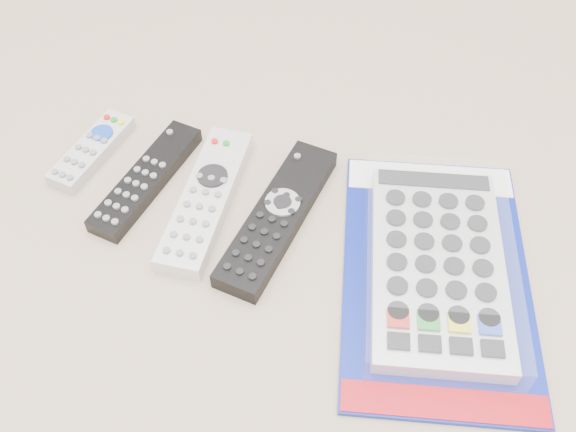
% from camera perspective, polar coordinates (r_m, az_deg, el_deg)
% --- Properties ---
extents(remote_small_grey, '(0.07, 0.15, 0.02)m').
position_cam_1_polar(remote_small_grey, '(0.91, -17.03, 5.60)').
color(remote_small_grey, '#B1B1B3').
rests_on(remote_small_grey, ground).
extents(remote_slim_black, '(0.08, 0.21, 0.02)m').
position_cam_1_polar(remote_slim_black, '(0.85, -12.49, 3.25)').
color(remote_slim_black, black).
rests_on(remote_slim_black, ground).
extents(remote_silver_dvd, '(0.06, 0.23, 0.03)m').
position_cam_1_polar(remote_silver_dvd, '(0.81, -7.28, 1.53)').
color(remote_silver_dvd, silver).
rests_on(remote_silver_dvd, ground).
extents(remote_large_black, '(0.10, 0.25, 0.03)m').
position_cam_1_polar(remote_large_black, '(0.79, -0.92, -0.03)').
color(remote_large_black, black).
rests_on(remote_large_black, ground).
extents(jumbo_remote_packaged, '(0.27, 0.38, 0.05)m').
position_cam_1_polar(jumbo_remote_packaged, '(0.76, 13.18, -4.12)').
color(jumbo_remote_packaged, navy).
rests_on(jumbo_remote_packaged, ground).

